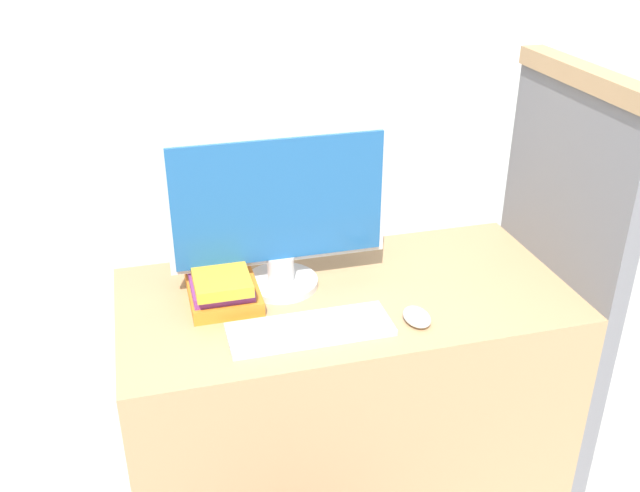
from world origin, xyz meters
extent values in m
cube|color=tan|center=(0.00, 0.30, 0.38)|extent=(1.22, 0.61, 0.76)
cube|color=slate|center=(0.64, 0.29, 0.65)|extent=(0.05, 0.58, 1.29)
cube|color=tan|center=(0.64, 0.29, 1.32)|extent=(0.07, 0.58, 0.05)
cylinder|color=silver|center=(-0.16, 0.39, 0.77)|extent=(0.20, 0.20, 0.02)
cylinder|color=silver|center=(-0.16, 0.39, 0.82)|extent=(0.07, 0.07, 0.07)
cube|color=silver|center=(-0.16, 0.40, 1.02)|extent=(0.59, 0.01, 0.37)
cube|color=#1E5693|center=(-0.16, 0.39, 1.02)|extent=(0.56, 0.02, 0.34)
cube|color=silver|center=(-0.14, 0.15, 0.77)|extent=(0.41, 0.15, 0.02)
ellipsoid|color=silver|center=(0.13, 0.12, 0.78)|extent=(0.07, 0.10, 0.03)
cube|color=orange|center=(-0.33, 0.37, 0.78)|extent=(0.18, 0.25, 0.04)
cube|color=#7A3384|center=(-0.33, 0.38, 0.82)|extent=(0.16, 0.23, 0.03)
cube|color=gold|center=(-0.33, 0.37, 0.85)|extent=(0.14, 0.27, 0.03)
camera|label=1|loc=(-0.50, -1.29, 1.77)|focal=40.00mm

